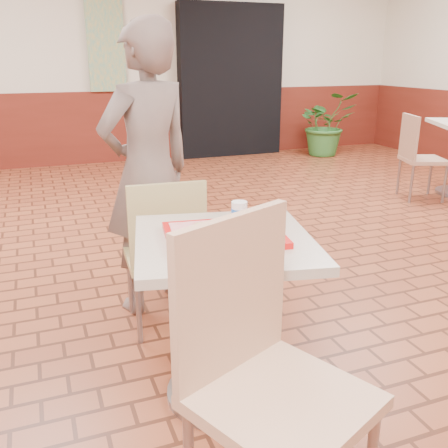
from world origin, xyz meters
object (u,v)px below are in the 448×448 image
object	(u,v)px
chair_main_back	(165,248)
ring_donut	(203,228)
potted_plant	(326,124)
chair_second_left	(418,153)
serving_tray	(224,235)
paper_cup	(239,211)
long_john_donut	(251,227)
chair_main_front	(261,365)
main_table	(224,292)
customer	(148,172)

from	to	relation	value
chair_main_back	ring_donut	size ratio (longest dim) A/B	9.18
potted_plant	chair_second_left	bearing A→B (deg)	-99.96
serving_tray	paper_cup	xyz separation A→B (m)	(0.11, 0.10, 0.06)
long_john_donut	paper_cup	world-z (taller)	paper_cup
paper_cup	chair_second_left	xyz separation A→B (m)	(2.97, 2.27, -0.33)
long_john_donut	chair_main_back	bearing A→B (deg)	104.91
chair_main_front	ring_donut	xyz separation A→B (m)	(0.03, 0.64, 0.23)
main_table	long_john_donut	xyz separation A→B (m)	(0.10, -0.06, 0.30)
customer	potted_plant	bearing A→B (deg)	-154.35
customer	chair_main_back	bearing A→B (deg)	68.60
main_table	customer	size ratio (longest dim) A/B	0.45
serving_tray	paper_cup	world-z (taller)	paper_cup
ring_donut	serving_tray	bearing A→B (deg)	-17.13
main_table	chair_second_left	bearing A→B (deg)	37.55
chair_main_back	customer	size ratio (longest dim) A/B	0.52
chair_main_front	paper_cup	distance (m)	0.79
chair_main_front	chair_main_back	xyz separation A→B (m)	(0.02, 1.26, -0.08)
ring_donut	chair_second_left	world-z (taller)	chair_second_left
main_table	ring_donut	size ratio (longest dim) A/B	7.99
main_table	potted_plant	bearing A→B (deg)	54.22
ring_donut	chair_main_back	bearing A→B (deg)	90.92
main_table	serving_tray	bearing A→B (deg)	-90.00
customer	chair_second_left	bearing A→B (deg)	-177.94
customer	paper_cup	bearing A→B (deg)	81.26
ring_donut	chair_main_front	bearing A→B (deg)	-92.56
customer	serving_tray	bearing A→B (deg)	73.79
chair_main_front	paper_cup	bearing A→B (deg)	48.75
long_john_donut	chair_second_left	world-z (taller)	chair_second_left
chair_main_back	chair_second_left	xyz separation A→B (m)	(3.17, 1.72, 0.01)
chair_main_back	serving_tray	xyz separation A→B (m)	(0.09, -0.65, 0.29)
chair_main_back	potted_plant	world-z (taller)	potted_plant
paper_cup	chair_main_back	bearing A→B (deg)	109.94
customer	serving_tray	distance (m)	0.99
long_john_donut	paper_cup	distance (m)	0.16
main_table	customer	bearing A→B (deg)	95.38
customer	paper_cup	distance (m)	0.90
long_john_donut	main_table	bearing A→B (deg)	149.79
serving_tray	potted_plant	size ratio (longest dim) A/B	0.49
main_table	chair_second_left	xyz separation A→B (m)	(3.08, 2.37, -0.01)
potted_plant	ring_donut	bearing A→B (deg)	-126.54
paper_cup	chair_second_left	bearing A→B (deg)	37.35
chair_main_front	chair_main_back	size ratio (longest dim) A/B	1.17
main_table	chair_main_front	world-z (taller)	chair_main_front
ring_donut	paper_cup	size ratio (longest dim) A/B	1.09
ring_donut	potted_plant	world-z (taller)	potted_plant
chair_main_back	main_table	bearing A→B (deg)	101.29
main_table	chair_main_front	size ratio (longest dim) A/B	0.74
ring_donut	long_john_donut	world-z (taller)	long_john_donut
main_table	serving_tray	xyz separation A→B (m)	(0.00, -0.00, 0.26)
long_john_donut	potted_plant	size ratio (longest dim) A/B	0.17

